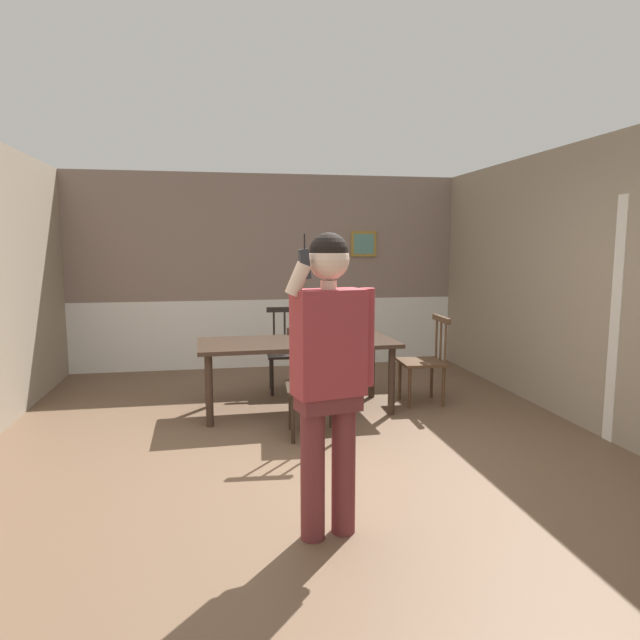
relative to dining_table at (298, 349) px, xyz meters
The scene contains 8 objects.
ground_plane 1.67m from the dining_table, 93.74° to the right, with size 8.23×8.23×0.00m, color brown.
room_back_partition 2.30m from the dining_table, 92.51° to the left, with size 5.38×0.17×2.63m.
room_right_partition 3.08m from the dining_table, 30.61° to the right, with size 0.13×7.49×2.63m.
dining_table is the anchor object (origin of this frame).
chair_near_window 0.84m from the dining_table, 88.48° to the right, with size 0.50×0.50×1.01m.
chair_by_doorway 0.84m from the dining_table, 91.58° to the left, with size 0.44×0.44×0.96m.
chair_at_table_head 1.39m from the dining_table, ahead, with size 0.47×0.47×0.94m.
person_figure 2.53m from the dining_table, 93.90° to the right, with size 0.54×0.29×1.75m.
Camera 1 is at (-0.68, -4.00, 1.68)m, focal length 31.52 mm.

